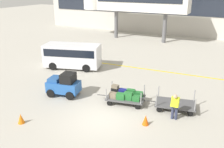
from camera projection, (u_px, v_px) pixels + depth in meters
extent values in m
plane|color=#B2ADA0|center=(101.00, 119.00, 13.53)|extent=(120.00, 120.00, 0.00)
cube|color=yellow|center=(162.00, 71.00, 20.95)|extent=(18.40, 1.32, 0.01)
cube|color=#BCB7AD|center=(196.00, 7.00, 33.78)|extent=(48.02, 2.40, 7.89)
cube|color=#1E232D|center=(194.00, 5.00, 32.61)|extent=(45.62, 0.12, 2.80)
cube|color=silver|center=(140.00, 1.00, 30.97)|extent=(12.26, 2.20, 2.60)
cube|color=#1E232D|center=(137.00, 0.00, 29.95)|extent=(11.04, 0.08, 0.70)
cylinder|color=#59595B|center=(116.00, 24.00, 33.53)|extent=(0.50, 0.50, 3.69)
cylinder|color=#59595B|center=(165.00, 28.00, 30.58)|extent=(0.50, 0.50, 3.69)
cube|color=#2659A5|center=(64.00, 86.00, 16.25)|extent=(2.28, 1.51, 0.70)
cube|color=black|center=(68.00, 78.00, 15.93)|extent=(0.99, 1.13, 0.60)
cube|color=#225095|center=(55.00, 79.00, 16.23)|extent=(0.88, 1.06, 0.24)
cylinder|color=black|center=(58.00, 87.00, 17.01)|extent=(0.59, 0.29, 0.56)
cylinder|color=black|center=(51.00, 93.00, 16.07)|extent=(0.59, 0.29, 0.56)
cylinder|color=black|center=(77.00, 89.00, 16.66)|extent=(0.59, 0.29, 0.56)
cylinder|color=black|center=(70.00, 96.00, 15.72)|extent=(0.59, 0.29, 0.56)
cube|color=#4C4C4F|center=(126.00, 98.00, 15.26)|extent=(2.54, 1.84, 0.08)
cylinder|color=gray|center=(112.00, 86.00, 15.98)|extent=(0.06, 0.06, 0.70)
cylinder|color=gray|center=(106.00, 94.00, 14.82)|extent=(0.06, 0.06, 0.70)
cylinder|color=gray|center=(144.00, 90.00, 15.43)|extent=(0.06, 0.06, 0.70)
cylinder|color=gray|center=(141.00, 98.00, 14.27)|extent=(0.06, 0.06, 0.70)
cylinder|color=black|center=(115.00, 95.00, 16.09)|extent=(0.33, 0.16, 0.32)
cylinder|color=black|center=(110.00, 103.00, 15.01)|extent=(0.33, 0.16, 0.32)
cylinder|color=black|center=(141.00, 98.00, 15.64)|extent=(0.33, 0.16, 0.32)
cylinder|color=black|center=(137.00, 107.00, 14.57)|extent=(0.33, 0.16, 0.32)
cylinder|color=#333333|center=(103.00, 95.00, 15.65)|extent=(0.70, 0.19, 0.05)
cube|color=black|center=(115.00, 91.00, 15.67)|extent=(0.56, 0.38, 0.39)
cube|color=#726651|center=(113.00, 95.00, 15.05)|extent=(0.45, 0.32, 0.37)
cube|color=navy|center=(123.00, 92.00, 15.49)|extent=(0.50, 0.39, 0.39)
cube|color=#236B2D|center=(121.00, 96.00, 14.93)|extent=(0.54, 0.42, 0.38)
cube|color=#236B2D|center=(131.00, 92.00, 15.44)|extent=(0.56, 0.37, 0.40)
cube|color=#236B2D|center=(128.00, 96.00, 14.86)|extent=(0.55, 0.41, 0.47)
cube|color=#236B2D|center=(138.00, 94.00, 15.30)|extent=(0.57, 0.35, 0.32)
cube|color=#236B2D|center=(136.00, 98.00, 14.70)|extent=(0.48, 0.37, 0.33)
cube|color=#726651|center=(115.00, 86.00, 15.57)|extent=(0.44, 0.30, 0.21)
cube|color=#4C4C4F|center=(175.00, 104.00, 14.49)|extent=(2.54, 1.84, 0.08)
cylinder|color=gray|center=(159.00, 91.00, 15.21)|extent=(0.06, 0.06, 0.70)
cylinder|color=gray|center=(156.00, 100.00, 14.04)|extent=(0.06, 0.06, 0.70)
cylinder|color=gray|center=(194.00, 95.00, 14.66)|extent=(0.06, 0.06, 0.70)
cylinder|color=gray|center=(195.00, 105.00, 13.50)|extent=(0.06, 0.06, 0.70)
cylinder|color=black|center=(161.00, 101.00, 15.32)|extent=(0.33, 0.16, 0.32)
cylinder|color=black|center=(159.00, 110.00, 14.24)|extent=(0.33, 0.16, 0.32)
cylinder|color=black|center=(190.00, 104.00, 14.87)|extent=(0.33, 0.16, 0.32)
cylinder|color=black|center=(190.00, 114.00, 13.80)|extent=(0.33, 0.16, 0.32)
cylinder|color=#333333|center=(150.00, 101.00, 14.88)|extent=(0.70, 0.19, 0.05)
cylinder|color=#2D334C|center=(173.00, 112.00, 13.47)|extent=(0.16, 0.16, 0.82)
cylinder|color=#2D334C|center=(176.00, 113.00, 13.39)|extent=(0.16, 0.16, 0.82)
cube|color=#D1E51E|center=(175.00, 102.00, 13.12)|extent=(0.41, 0.43, 0.61)
sphere|color=tan|center=(175.00, 96.00, 12.89)|extent=(0.22, 0.22, 0.22)
cube|color=silver|center=(72.00, 55.00, 21.45)|extent=(5.15, 3.23, 1.90)
cube|color=black|center=(72.00, 51.00, 21.32)|extent=(4.79, 3.15, 0.64)
cylinder|color=black|center=(53.00, 66.00, 21.18)|extent=(0.72, 0.43, 0.68)
cylinder|color=black|center=(86.00, 68.00, 20.67)|extent=(0.72, 0.43, 0.68)
cone|color=orange|center=(21.00, 119.00, 13.07)|extent=(0.36, 0.36, 0.55)
cone|color=#EA590F|center=(146.00, 120.00, 12.92)|extent=(0.36, 0.36, 0.55)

